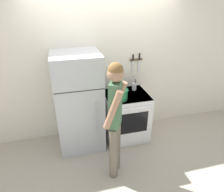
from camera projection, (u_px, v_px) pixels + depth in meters
ground_plane at (106, 127)px, 4.13m from camera, size 14.00×14.00×0.00m
wall_back at (105, 68)px, 3.58m from camera, size 10.00×0.06×2.55m
refrigerator at (79, 103)px, 3.33m from camera, size 0.75×0.72×1.68m
stove_range at (126, 116)px, 3.68m from camera, size 0.77×0.71×0.89m
dutch_oven_pot at (119, 94)px, 3.31m from camera, size 0.34×0.30×0.20m
tea_kettle at (116, 89)px, 3.56m from camera, size 0.20×0.16×0.22m
utensil_jar at (134, 86)px, 3.63m from camera, size 0.08×0.08×0.29m
person at (115, 117)px, 2.66m from camera, size 0.39×0.43×1.75m
wall_knife_strip at (136, 60)px, 3.61m from camera, size 0.24×0.03×0.35m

